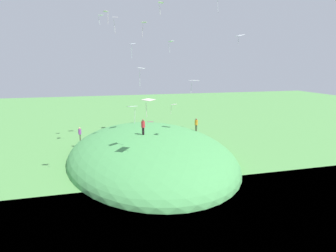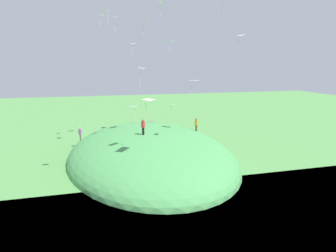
% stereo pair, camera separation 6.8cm
% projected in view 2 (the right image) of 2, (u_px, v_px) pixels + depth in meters
% --- Properties ---
extents(ground_plane, '(160.00, 160.00, 0.00)m').
position_uv_depth(ground_plane, '(157.00, 176.00, 29.81)').
color(ground_plane, '#54954B').
extents(grass_hill, '(28.92, 19.36, 6.57)m').
position_uv_depth(grass_hill, '(150.00, 157.00, 35.98)').
color(grass_hill, '#4B9D52').
rests_on(grass_hill, ground_plane).
extents(dirt_path, '(10.60, 2.28, 0.04)m').
position_uv_depth(dirt_path, '(153.00, 127.00, 52.92)').
color(dirt_path, '#6D594F').
rests_on(dirt_path, ground_plane).
extents(person_walking_path, '(0.59, 0.59, 1.79)m').
position_uv_depth(person_walking_path, '(143.00, 125.00, 33.08)').
color(person_walking_path, black).
rests_on(person_walking_path, grass_hill).
extents(person_with_child, '(0.59, 0.59, 1.75)m').
position_uv_depth(person_with_child, '(196.00, 123.00, 39.38)').
color(person_with_child, brown).
rests_on(person_with_child, grass_hill).
extents(person_watching_kites, '(0.47, 0.47, 1.82)m').
position_uv_depth(person_watching_kites, '(80.00, 132.00, 39.23)').
color(person_watching_kites, '#51523C').
rests_on(person_watching_kites, grass_hill).
extents(kite_0, '(1.28, 1.36, 1.51)m').
position_uv_depth(kite_0, '(194.00, 81.00, 34.70)').
color(kite_0, white).
extents(kite_3, '(0.90, 0.77, 1.51)m').
position_uv_depth(kite_3, '(144.00, 23.00, 31.07)').
color(kite_3, white).
extents(kite_4, '(1.10, 0.84, 1.18)m').
position_uv_depth(kite_4, '(240.00, 36.00, 34.89)').
color(kite_4, white).
extents(kite_5, '(0.84, 1.00, 1.77)m').
position_uv_depth(kite_5, '(132.00, 107.00, 28.64)').
color(kite_5, white).
extents(kite_6, '(1.36, 1.14, 2.34)m').
position_uv_depth(kite_6, '(141.00, 69.00, 35.20)').
color(kite_6, white).
extents(kite_7, '(1.45, 1.42, 1.65)m').
position_uv_depth(kite_7, '(148.00, 100.00, 26.30)').
color(kite_7, white).
extents(kite_8, '(0.86, 0.81, 1.77)m').
position_uv_depth(kite_8, '(132.00, 45.00, 36.19)').
color(kite_8, white).
extents(kite_10, '(0.58, 0.70, 1.23)m').
position_uv_depth(kite_10, '(101.00, 16.00, 38.09)').
color(kite_10, white).
extents(kite_11, '(1.13, 0.89, 1.72)m').
position_uv_depth(kite_11, '(161.00, 3.00, 41.04)').
color(kite_11, white).
extents(kite_12, '(0.95, 0.94, 1.67)m').
position_uv_depth(kite_12, '(171.00, 42.00, 42.32)').
color(kite_12, white).
extents(kite_13, '(0.67, 0.83, 2.22)m').
position_uv_depth(kite_13, '(115.00, 19.00, 39.82)').
color(kite_13, white).
extents(kite_14, '(0.78, 0.78, 1.09)m').
position_uv_depth(kite_14, '(174.00, 105.00, 31.46)').
color(kite_14, white).
extents(kite_15, '(0.81, 0.66, 1.48)m').
position_uv_depth(kite_15, '(106.00, 12.00, 35.03)').
color(kite_15, white).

